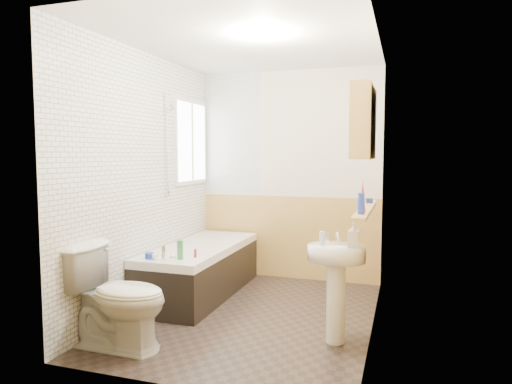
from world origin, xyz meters
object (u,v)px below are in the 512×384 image
toilet (117,297)px  bathtub (200,268)px  medicine_cabinet (363,123)px  pine_shelf (366,210)px  sink (336,273)px

toilet → bathtub: bearing=0.0°
toilet → medicine_cabinet: bearing=-64.0°
toilet → medicine_cabinet: 2.38m
toilet → pine_shelf: size_ratio=0.64×
bathtub → pine_shelf: pine_shelf is taller
sink → pine_shelf: (0.20, 0.23, 0.49)m
sink → pine_shelf: pine_shelf is taller
pine_shelf → medicine_cabinet: 0.71m
bathtub → medicine_cabinet: 2.37m
sink → medicine_cabinet: bearing=46.3°
bathtub → sink: size_ratio=1.97×
toilet → sink: 1.73m
bathtub → medicine_cabinet: (1.74, -0.63, 1.48)m
bathtub → toilet: bearing=-91.2°
toilet → pine_shelf: 2.10m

